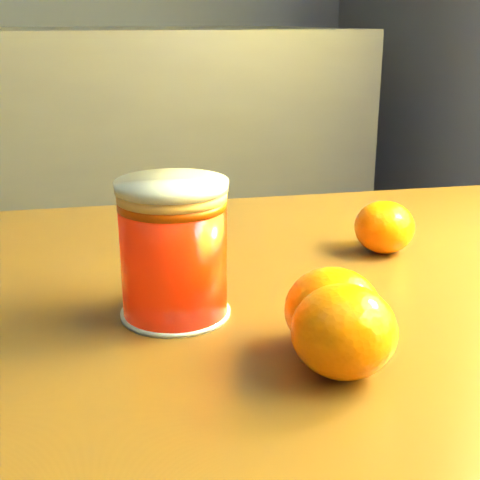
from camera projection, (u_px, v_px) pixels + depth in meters
name	position (u px, v px, depth m)	size (l,w,h in m)	color
table	(294.00, 380.00, 0.62)	(0.98, 0.73, 0.69)	brown
juice_glass	(174.00, 250.00, 0.53)	(0.09, 0.09, 0.11)	#FF2005
orange_front	(333.00, 310.00, 0.48)	(0.07, 0.07, 0.06)	orange
orange_back	(384.00, 227.00, 0.68)	(0.06, 0.06, 0.05)	orange
orange_extra	(344.00, 331.00, 0.44)	(0.07, 0.07, 0.06)	orange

